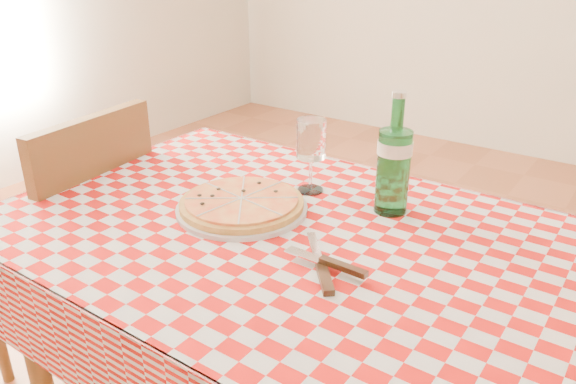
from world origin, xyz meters
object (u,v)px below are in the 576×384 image
at_px(chair_far, 82,238).
at_px(water_bottle, 394,154).
at_px(pizza_plate, 242,203).
at_px(dining_table, 280,265).
at_px(wine_glass, 311,156).

height_order(chair_far, water_bottle, water_bottle).
relative_size(chair_far, pizza_plate, 2.92).
height_order(dining_table, pizza_plate, pizza_plate).
bearing_deg(wine_glass, pizza_plate, -110.21).
bearing_deg(chair_far, pizza_plate, 179.64).
height_order(chair_far, pizza_plate, chair_far).
bearing_deg(pizza_plate, chair_far, -174.00).
bearing_deg(pizza_plate, water_bottle, 34.82).
bearing_deg(dining_table, wine_glass, 104.63).
xyz_separation_m(water_bottle, wine_glass, (-0.22, -0.01, -0.05)).
relative_size(dining_table, chair_far, 1.31).
xyz_separation_m(chair_far, wine_glass, (0.66, 0.25, 0.33)).
xyz_separation_m(chair_far, water_bottle, (0.88, 0.26, 0.38)).
relative_size(dining_table, water_bottle, 4.13).
xyz_separation_m(dining_table, wine_glass, (-0.05, 0.21, 0.19)).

